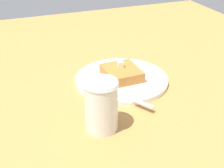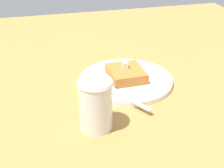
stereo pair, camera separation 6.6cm
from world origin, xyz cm
name	(u,v)px [view 1 (the left image)]	position (x,y,z in cm)	size (l,w,h in cm)	color
table_surface	(119,84)	(0.00, 0.00, 1.35)	(120.41, 120.41, 2.69)	#B17B3E
plate	(120,79)	(0.36, 1.41, 3.32)	(22.54, 22.54, 1.12)	white
toast_slice_center	(120,73)	(0.36, 1.41, 5.03)	(8.12, 9.14, 2.43)	#B36B2E
butter_pat_primary	(122,64)	(-0.45, 0.60, 6.98)	(1.48, 1.33, 1.48)	beige
fork	(118,94)	(3.77, 8.67, 3.99)	(9.44, 14.47, 0.36)	silver
syrup_jar	(101,107)	(10.67, 17.22, 7.48)	(6.53, 6.53, 10.08)	#481C0A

